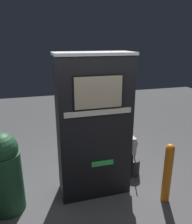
% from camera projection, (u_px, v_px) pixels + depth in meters
% --- Properties ---
extents(ground_plane, '(14.00, 14.00, 0.00)m').
position_uv_depth(ground_plane, '(98.00, 198.00, 3.40)').
color(ground_plane, '#4C4C4F').
extents(gas_pump, '(1.18, 0.51, 2.19)m').
position_uv_depth(gas_pump, '(94.00, 127.00, 3.27)').
color(gas_pump, black).
rests_on(gas_pump, ground_plane).
extents(safety_bollard, '(0.13, 0.13, 0.95)m').
position_uv_depth(safety_bollard, '(168.00, 172.00, 3.21)').
color(safety_bollard, orange).
rests_on(safety_bollard, ground_plane).
extents(trash_bin, '(0.47, 0.47, 1.19)m').
position_uv_depth(trash_bin, '(5.00, 172.00, 3.01)').
color(trash_bin, '#1E4C2D').
rests_on(trash_bin, ground_plane).
extents(squeegee_bucket, '(0.24, 0.24, 0.66)m').
position_uv_depth(squeegee_bucket, '(133.00, 166.00, 3.99)').
color(squeegee_bucket, '#262628').
rests_on(squeegee_bucket, ground_plane).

